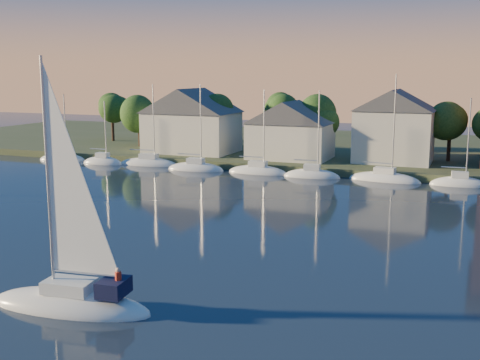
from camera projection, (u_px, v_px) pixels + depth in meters
The scene contains 9 objects.
ground at pixel (74, 329), 31.21m from camera, with size 260.00×260.00×0.00m, color black.
shoreline_land at pixel (357, 152), 99.63m from camera, with size 160.00×50.00×2.00m, color #364327.
wooden_dock at pixel (323, 173), 78.65m from camera, with size 120.00×3.00×1.00m, color brown.
clubhouse_west at pixel (192, 120), 91.17m from camera, with size 13.65×9.45×9.64m.
clubhouse_centre at pixel (291, 129), 84.50m from camera, with size 11.55×8.40×8.08m.
clubhouse_east at pixel (394, 125), 81.02m from camera, with size 10.50×8.40×9.80m.
tree_line at pixel (356, 113), 86.67m from camera, with size 93.40×5.40×8.90m.
moored_fleet at pixel (286, 174), 77.37m from camera, with size 79.50×2.40×12.05m.
hero_sailboat at pixel (72, 298), 33.80m from camera, with size 10.10×4.28×15.11m.
Camera 1 is at (18.99, -23.95, 13.18)m, focal length 45.00 mm.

